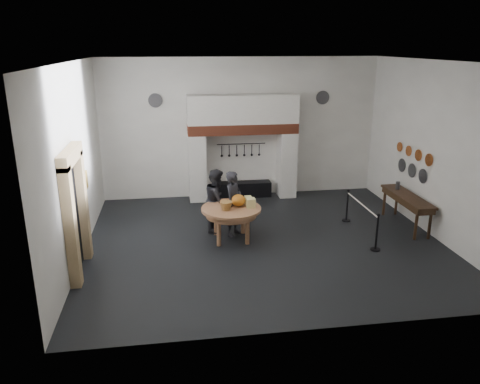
{
  "coord_description": "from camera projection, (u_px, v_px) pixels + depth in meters",
  "views": [
    {
      "loc": [
        -2.27,
        -10.96,
        4.9
      ],
      "look_at": [
        -0.62,
        0.04,
        1.35
      ],
      "focal_mm": 35.0,
      "sensor_mm": 36.0,
      "label": 1
    }
  ],
  "objects": [
    {
      "name": "pumpkin",
      "position": [
        238.0,
        200.0,
        12.06
      ],
      "size": [
        0.36,
        0.36,
        0.31
      ],
      "primitive_type": "ellipsoid",
      "color": "#C6751C",
      "rests_on": "work_table"
    },
    {
      "name": "pewter_plate_right",
      "position": [
        402.0,
        165.0,
        13.83
      ],
      "size": [
        0.03,
        0.4,
        0.4
      ],
      "primitive_type": "cylinder",
      "rotation": [
        0.0,
        1.57,
        0.0
      ],
      "color": "#4C4C51",
      "rests_on": "wall_right"
    },
    {
      "name": "copper_pan_b",
      "position": [
        418.0,
        155.0,
        12.88
      ],
      "size": [
        0.03,
        0.32,
        0.32
      ],
      "primitive_type": "cylinder",
      "rotation": [
        0.0,
        1.57,
        0.0
      ],
      "color": "#C6662D",
      "rests_on": "wall_right"
    },
    {
      "name": "utensil_rail",
      "position": [
        241.0,
        144.0,
        15.3
      ],
      "size": [
        1.6,
        0.02,
        0.02
      ],
      "primitive_type": "cylinder",
      "rotation": [
        0.0,
        1.57,
        0.0
      ],
      "color": "black",
      "rests_on": "wall_back"
    },
    {
      "name": "cheese_block_big",
      "position": [
        251.0,
        203.0,
        11.97
      ],
      "size": [
        0.22,
        0.22,
        0.24
      ],
      "primitive_type": "cube",
      "color": "#EADE8C",
      "rests_on": "work_table"
    },
    {
      "name": "door_lintel",
      "position": [
        70.0,
        156.0,
        9.77
      ],
      "size": [
        0.22,
        1.7,
        0.3
      ],
      "primitive_type": "cube",
      "color": "tan",
      "rests_on": "door_jamb_near"
    },
    {
      "name": "wall_right",
      "position": [
        436.0,
        150.0,
        12.09
      ],
      "size": [
        0.02,
        8.0,
        4.5
      ],
      "primitive_type": "cube",
      "color": "white",
      "rests_on": "floor"
    },
    {
      "name": "pewter_plate_mid",
      "position": [
        412.0,
        170.0,
        13.27
      ],
      "size": [
        0.03,
        0.4,
        0.4
      ],
      "primitive_type": "cylinder",
      "rotation": [
        0.0,
        1.57,
        0.0
      ],
      "color": "#4C4C51",
      "rests_on": "wall_right"
    },
    {
      "name": "visitor_near",
      "position": [
        234.0,
        204.0,
        12.27
      ],
      "size": [
        0.71,
        0.76,
        1.75
      ],
      "primitive_type": "imported",
      "rotation": [
        0.0,
        0.0,
        0.97
      ],
      "color": "black",
      "rests_on": "floor"
    },
    {
      "name": "wall_back",
      "position": [
        241.0,
        128.0,
        15.22
      ],
      "size": [
        9.0,
        0.02,
        4.5
      ],
      "primitive_type": "cube",
      "color": "white",
      "rests_on": "floor"
    },
    {
      "name": "wicker_basket",
      "position": [
        226.0,
        206.0,
        11.79
      ],
      "size": [
        0.37,
        0.37,
        0.22
      ],
      "primitive_type": "cone",
      "rotation": [
        3.14,
        0.0,
        -0.17
      ],
      "color": "#A7863D",
      "rests_on": "work_table"
    },
    {
      "name": "copper_pan_d",
      "position": [
        400.0,
        147.0,
        13.92
      ],
      "size": [
        0.03,
        0.28,
        0.28
      ],
      "primitive_type": "cylinder",
      "rotation": [
        0.0,
        1.57,
        0.0
      ],
      "color": "#C6662D",
      "rests_on": "wall_right"
    },
    {
      "name": "chimney_pier_right",
      "position": [
        287.0,
        164.0,
        15.46
      ],
      "size": [
        0.55,
        0.7,
        2.15
      ],
      "primitive_type": "cube",
      "color": "silver",
      "rests_on": "floor"
    },
    {
      "name": "door_recess",
      "position": [
        73.0,
        219.0,
        10.19
      ],
      "size": [
        0.04,
        1.1,
        2.5
      ],
      "primitive_type": "cube",
      "color": "black",
      "rests_on": "floor"
    },
    {
      "name": "copper_pan_a",
      "position": [
        429.0,
        160.0,
        12.36
      ],
      "size": [
        0.03,
        0.34,
        0.34
      ],
      "primitive_type": "cylinder",
      "rotation": [
        0.0,
        1.57,
        0.0
      ],
      "color": "#C6662D",
      "rests_on": "wall_right"
    },
    {
      "name": "wall_front",
      "position": [
        314.0,
        212.0,
        7.69
      ],
      "size": [
        9.0,
        0.02,
        4.5
      ],
      "primitive_type": "cube",
      "color": "white",
      "rests_on": "floor"
    },
    {
      "name": "chimney_hood",
      "position": [
        243.0,
        109.0,
        14.69
      ],
      "size": [
        3.5,
        0.7,
        0.9
      ],
      "primitive_type": "cube",
      "color": "silver",
      "rests_on": "hearth_brick_band"
    },
    {
      "name": "work_table",
      "position": [
        231.0,
        209.0,
        11.99
      ],
      "size": [
        1.78,
        1.78,
        0.07
      ],
      "primitive_type": "cylinder",
      "rotation": [
        0.0,
        0.0,
        -0.17
      ],
      "color": "#AE7752",
      "rests_on": "floor"
    },
    {
      "name": "floor",
      "position": [
        264.0,
        241.0,
        12.14
      ],
      "size": [
        9.0,
        8.0,
        0.02
      ],
      "primitive_type": "cube",
      "color": "black",
      "rests_on": "ground"
    },
    {
      "name": "pewter_plate_back_right",
      "position": [
        323.0,
        98.0,
        15.28
      ],
      "size": [
        0.44,
        0.03,
        0.44
      ],
      "primitive_type": "cylinder",
      "rotation": [
        1.57,
        0.0,
        0.0
      ],
      "color": "#4C4C51",
      "rests_on": "wall_back"
    },
    {
      "name": "pewter_jug",
      "position": [
        398.0,
        185.0,
        13.39
      ],
      "size": [
        0.12,
        0.12,
        0.22
      ],
      "primitive_type": "cylinder",
      "color": "#4F4F54",
      "rests_on": "side_table"
    },
    {
      "name": "barrier_post_far",
      "position": [
        347.0,
        206.0,
        13.35
      ],
      "size": [
        0.05,
        0.05,
        0.9
      ],
      "primitive_type": "cylinder",
      "color": "black",
      "rests_on": "floor"
    },
    {
      "name": "chimney_pier_left",
      "position": [
        197.0,
        168.0,
        15.04
      ],
      "size": [
        0.55,
        0.7,
        2.15
      ],
      "primitive_type": "cube",
      "color": "silver",
      "rests_on": "floor"
    },
    {
      "name": "bread_loaf",
      "position": [
        226.0,
        201.0,
        12.28
      ],
      "size": [
        0.31,
        0.18,
        0.13
      ],
      "primitive_type": "ellipsoid",
      "color": "#AA603C",
      "rests_on": "work_table"
    },
    {
      "name": "copper_pan_c",
      "position": [
        409.0,
        151.0,
        13.4
      ],
      "size": [
        0.03,
        0.3,
        0.3
      ],
      "primitive_type": "cylinder",
      "rotation": [
        0.0,
        1.57,
        0.0
      ],
      "color": "#C6662D",
      "rests_on": "wall_right"
    },
    {
      "name": "iron_range",
      "position": [
        242.0,
        189.0,
        15.57
      ],
      "size": [
        1.9,
        0.45,
        0.5
      ],
      "primitive_type": "cube",
      "color": "black",
      "rests_on": "floor"
    },
    {
      "name": "wall_plaque",
      "position": [
        86.0,
        180.0,
        11.78
      ],
      "size": [
        0.05,
        0.34,
        0.44
      ],
      "primitive_type": "cube",
      "color": "gold",
      "rests_on": "wall_left"
    },
    {
      "name": "barrier_rope",
      "position": [
        362.0,
        204.0,
        12.29
      ],
      "size": [
        0.04,
        2.0,
        0.04
      ],
      "primitive_type": "cylinder",
      "rotation": [
        1.57,
        0.0,
        0.0
      ],
      "color": "silver",
      "rests_on": "barrier_post_near"
    },
    {
      "name": "ceiling",
      "position": [
        267.0,
        61.0,
        10.77
      ],
      "size": [
        9.0,
        8.0,
        0.02
      ],
      "primitive_type": "cube",
      "color": "silver",
      "rests_on": "wall_back"
    },
    {
      "name": "door_jamb_far",
      "position": [
        82.0,
        206.0,
        10.84
      ],
      "size": [
        0.22,
        0.3,
        2.6
      ],
      "primitive_type": "cube",
      "color": "tan",
      "rests_on": "floor"
    },
    {
      "name": "pewter_plate_back_left",
      "position": [
        155.0,
        100.0,
        14.52
      ],
      "size": [
        0.44,
        0.03,
        0.44
      ],
      "primitive_type": "cylinder",
      "rotation": [
        1.57,
        0.0,
        0.0
      ],
      "color": "#4C4C51",
      "rests_on": "wall_back"
    },
    {
      "name": "pewter_plate_left",
      "position": [
        423.0,
        176.0,
        12.7
      ],
      "size": [
        0.03,
        0.4,
        0.4
      ],
      "primitive_type": "cylinder",
      "rotation": [
        0.0,
        1.57,
        0.0
      ],
      "color": "#4C4C51",
      "rests_on": "wall_right"
    },
    {
      "name": "visitor_far",
      "position": [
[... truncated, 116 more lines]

